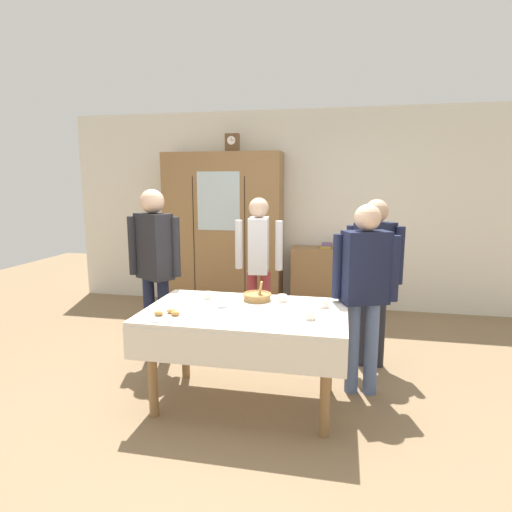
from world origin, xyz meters
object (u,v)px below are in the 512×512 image
Objects in this scene: bookshelf_low at (326,280)px; book_stack at (327,246)px; wall_cabinet at (224,231)px; person_by_cabinet at (374,267)px; tea_cup_mid_right at (282,299)px; tea_cup_near_right at (310,317)px; person_behind_table_right at (365,282)px; spoon_mid_right at (265,320)px; bread_basket at (257,296)px; person_behind_table_left at (154,259)px; tea_cup_back_edge at (208,296)px; person_near_right_end at (259,256)px; pastry_plate at (167,315)px; tea_cup_near_left at (222,304)px; tea_cup_mid_left at (324,305)px; dining_table at (245,325)px; spoon_mid_left at (192,305)px; mantel_clock at (232,143)px.

book_stack reaches higher than bookshelf_low.
person_by_cabinet is (1.91, -1.63, -0.11)m from wall_cabinet.
tea_cup_near_right is at bearing -58.29° from tea_cup_mid_right.
spoon_mid_right is at bearing -140.31° from person_behind_table_right.
bread_basket is (-0.48, -2.33, 0.37)m from bookshelf_low.
bread_basket is 0.15× the size of person_behind_table_right.
bread_basket is 1.14m from person_behind_table_left.
tea_cup_near_right is (1.41, -2.71, -0.27)m from wall_cabinet.
person_behind_table_left reaches higher than tea_cup_back_edge.
person_near_right_end is at bearing 110.79° from tea_cup_mid_right.
pastry_plate reaches higher than spoon_mid_right.
tea_cup_mid_right is at bearing -138.69° from person_by_cabinet.
tea_cup_near_left is 0.51m from tea_cup_mid_right.
spoon_mid_right is (-0.31, -0.07, -0.02)m from tea_cup_near_right.
person_by_cabinet reaches higher than book_stack.
bookshelf_low is 7.07× the size of tea_cup_near_left.
person_near_right_end is (0.87, 0.72, -0.07)m from person_behind_table_left.
spoon_mid_right is at bearing -77.30° from person_near_right_end.
wall_cabinet is 16.39× the size of tea_cup_mid_left.
bookshelf_low reaches higher than dining_table.
tea_cup_near_right reaches higher than spoon_mid_left.
book_stack is at bearing 74.82° from tea_cup_near_left.
spoon_mid_left is at bearing -110.16° from bookshelf_low.
wall_cabinet is 1.55m from bookshelf_low.
bread_basket reaches higher than bookshelf_low.
spoon_mid_left is (0.46, -2.55, -0.29)m from wall_cabinet.
mantel_clock is at bearing 102.62° from tea_cup_near_left.
mantel_clock is 3.29m from spoon_mid_right.
bread_basket is (-0.21, 0.02, 0.01)m from tea_cup_mid_right.
tea_cup_near_left is at bearing -105.18° from bookshelf_low.
book_stack is 2.38m from bread_basket.
person_near_right_end is (0.03, 1.34, 0.16)m from tea_cup_near_left.
tea_cup_mid_right is (0.62, 0.04, 0.00)m from tea_cup_back_edge.
bread_basket is at bearing 29.25° from spoon_mid_left.
tea_cup_back_edge is 1.00× the size of tea_cup_near_right.
person_behind_table_left is at bearing 143.56° from tea_cup_near_left.
mantel_clock is (0.14, -0.00, 1.19)m from wall_cabinet.
tea_cup_near_left is 0.25m from spoon_mid_left.
person_behind_table_left is (-2.04, -0.30, 0.06)m from person_by_cabinet.
tea_cup_near_left reaches higher than dining_table.
wall_cabinet reaches higher than pastry_plate.
person_near_right_end is (0.21, 1.12, 0.16)m from tea_cup_back_edge.
bread_basket is 0.79m from pastry_plate.
mantel_clock is at bearing 82.09° from person_behind_table_left.
tea_cup_near_right is (0.70, -0.16, -0.00)m from tea_cup_near_left.
dining_table is 0.98× the size of person_behind_table_right.
wall_cabinet is at bearing 139.43° from person_by_cabinet.
tea_cup_back_edge is at bearing -80.54° from mantel_clock.
person_behind_table_right is (0.86, 0.08, 0.14)m from bread_basket.
bread_basket is at bearing -174.55° from person_behind_table_right.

